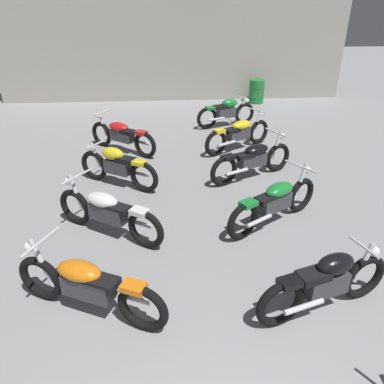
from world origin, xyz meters
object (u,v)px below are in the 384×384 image
at_px(motorcycle_left_row_3, 117,166).
at_px(oil_drum, 256,91).
at_px(motorcycle_right_row_4, 239,133).
at_px(motorcycle_left_row_2, 107,211).
at_px(motorcycle_left_row_4, 122,135).
at_px(motorcycle_left_row_1, 87,285).
at_px(motorcycle_right_row_1, 326,282).
at_px(motorcycle_right_row_3, 253,159).
at_px(motorcycle_right_row_2, 275,201).
at_px(motorcycle_right_row_5, 227,112).

height_order(motorcycle_left_row_3, oil_drum, motorcycle_left_row_3).
distance_m(motorcycle_right_row_4, oil_drum, 5.04).
height_order(motorcycle_left_row_2, motorcycle_left_row_4, same).
bearing_deg(motorcycle_left_row_2, oil_drum, 62.15).
height_order(motorcycle_left_row_1, motorcycle_left_row_2, same).
bearing_deg(motorcycle_left_row_3, motorcycle_right_row_1, -52.48).
distance_m(motorcycle_right_row_1, motorcycle_right_row_3, 4.00).
distance_m(motorcycle_left_row_4, motorcycle_right_row_4, 3.02).
relative_size(motorcycle_left_row_2, motorcycle_left_row_4, 1.05).
bearing_deg(motorcycle_right_row_2, motorcycle_right_row_5, 89.40).
height_order(motorcycle_left_row_4, oil_drum, motorcycle_left_row_4).
distance_m(motorcycle_left_row_3, motorcycle_right_row_5, 4.88).
relative_size(motorcycle_left_row_1, motorcycle_right_row_3, 1.01).
relative_size(motorcycle_right_row_1, motorcycle_right_row_5, 1.01).
bearing_deg(motorcycle_left_row_1, motorcycle_left_row_2, 88.90).
height_order(motorcycle_right_row_1, oil_drum, motorcycle_right_row_1).
relative_size(motorcycle_right_row_4, motorcycle_right_row_5, 1.00).
xyz_separation_m(motorcycle_left_row_2, motorcycle_right_row_1, (2.94, -1.97, 0.01)).
distance_m(motorcycle_left_row_3, motorcycle_right_row_4, 3.50).
xyz_separation_m(motorcycle_left_row_1, motorcycle_right_row_2, (2.90, 1.91, 0.00)).
relative_size(motorcycle_left_row_1, motorcycle_right_row_4, 1.05).
height_order(motorcycle_right_row_1, motorcycle_right_row_2, motorcycle_right_row_2).
bearing_deg(motorcycle_right_row_2, motorcycle_right_row_4, 89.11).
distance_m(motorcycle_right_row_1, motorcycle_right_row_5, 7.73).
height_order(motorcycle_left_row_4, motorcycle_right_row_2, same).
relative_size(motorcycle_left_row_2, motorcycle_right_row_2, 1.00).
xyz_separation_m(motorcycle_left_row_1, motorcycle_right_row_4, (2.96, 5.56, 0.00)).
height_order(motorcycle_left_row_4, motorcycle_right_row_1, motorcycle_left_row_4).
bearing_deg(motorcycle_right_row_3, motorcycle_left_row_4, 148.49).
bearing_deg(motorcycle_left_row_2, motorcycle_right_row_1, -33.86).
bearing_deg(motorcycle_left_row_4, oil_drum, 45.44).
relative_size(motorcycle_left_row_2, motorcycle_right_row_4, 0.99).
xyz_separation_m(motorcycle_left_row_2, oil_drum, (4.52, 8.55, -0.03)).
relative_size(motorcycle_left_row_2, motorcycle_right_row_3, 0.94).
bearing_deg(motorcycle_right_row_4, motorcycle_right_row_5, 89.92).
xyz_separation_m(motorcycle_right_row_3, motorcycle_right_row_5, (0.02, 3.74, 0.01)).
bearing_deg(motorcycle_right_row_1, motorcycle_left_row_3, 127.52).
bearing_deg(motorcycle_left_row_3, oil_drum, 55.80).
xyz_separation_m(motorcycle_left_row_3, oil_drum, (4.53, 6.67, -0.03)).
xyz_separation_m(motorcycle_left_row_2, motorcycle_left_row_3, (-0.02, 1.88, 0.01)).
relative_size(motorcycle_right_row_4, oil_drum, 2.25).
height_order(motorcycle_left_row_3, motorcycle_right_row_1, same).
height_order(motorcycle_left_row_4, motorcycle_right_row_5, motorcycle_left_row_4).
bearing_deg(motorcycle_right_row_3, motorcycle_right_row_1, -89.51).
bearing_deg(motorcycle_right_row_1, motorcycle_left_row_4, 117.47).
distance_m(motorcycle_left_row_4, motorcycle_right_row_2, 4.78).
bearing_deg(oil_drum, motorcycle_right_row_5, -119.70).
relative_size(motorcycle_left_row_4, motorcycle_right_row_3, 0.89).
bearing_deg(motorcycle_right_row_5, motorcycle_right_row_1, -89.92).
distance_m(motorcycle_left_row_1, motorcycle_right_row_3, 4.81).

